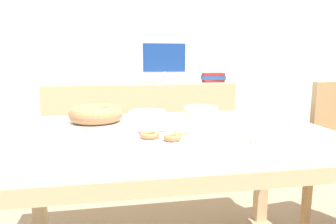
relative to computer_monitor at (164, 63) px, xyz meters
The scene contains 12 objects.
wall_back 0.46m from the computer_monitor, 126.57° to the left, with size 8.00×0.10×2.60m, color silver.
dining_table 1.56m from the computer_monitor, 98.49° to the right, with size 1.52×0.95×0.74m.
sideboard 0.65m from the computer_monitor, behind, with size 1.71×0.44×0.85m.
computer_monitor is the anchor object (origin of this frame).
book_stack 0.51m from the computer_monitor, ahead, with size 0.24×0.18×0.09m.
cake_chocolate_round 1.30m from the computer_monitor, 90.25° to the right, with size 0.27×0.27×0.07m.
cake_golden_bundt 1.44m from the computer_monitor, 113.39° to the right, with size 0.28×0.28×0.09m.
pastry_platter 1.68m from the computer_monitor, 99.40° to the right, with size 0.34×0.34×0.04m.
plate_stack 1.25m from the computer_monitor, 103.74° to the right, with size 0.21×0.21×0.04m.
tealight_left_edge 1.65m from the computer_monitor, 111.36° to the right, with size 0.04×0.04×0.04m.
tealight_centre 1.60m from the computer_monitor, 76.99° to the right, with size 0.04×0.04×0.04m.
tealight_right_edge 1.86m from the computer_monitor, 89.53° to the right, with size 0.04×0.04×0.04m.
Camera 1 is at (-0.24, -1.32, 1.06)m, focal length 32.00 mm.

